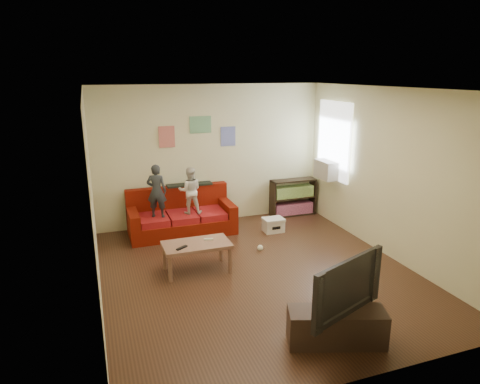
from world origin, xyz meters
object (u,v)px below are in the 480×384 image
object	(u,v)px
child_a	(157,191)
bookshelf	(293,199)
file_box	(273,225)
child_b	(190,191)
tv_stand	(336,327)
television	(339,284)
coffee_table	(197,247)
sofa	(181,217)

from	to	relation	value
child_a	bookshelf	size ratio (longest dim) A/B	1.00
bookshelf	file_box	distance (m)	1.12
file_box	child_a	bearing A→B (deg)	169.09
child_b	bookshelf	distance (m)	2.36
file_box	tv_stand	bearing A→B (deg)	-102.31
child_b	file_box	xyz separation A→B (m)	(1.49, -0.40, -0.70)
television	coffee_table	bearing A→B (deg)	92.39
sofa	television	world-z (taller)	television
sofa	television	bearing A→B (deg)	-77.26
sofa	coffee_table	distance (m)	1.71
child_a	tv_stand	xyz separation A→B (m)	(1.35, -3.80, -0.69)
child_b	television	size ratio (longest dim) A/B	0.76
file_box	tv_stand	xyz separation A→B (m)	(-0.74, -3.40, 0.07)
child_b	bookshelf	bearing A→B (deg)	-159.20
tv_stand	child_a	bearing A→B (deg)	128.48
child_b	bookshelf	size ratio (longest dim) A/B	0.90
file_box	tv_stand	distance (m)	3.48
bookshelf	television	xyz separation A→B (m)	(-1.53, -4.17, 0.39)
file_box	coffee_table	bearing A→B (deg)	-147.23
sofa	bookshelf	xyz separation A→B (m)	(2.42, 0.21, 0.06)
sofa	coffee_table	size ratio (longest dim) A/B	1.94
sofa	television	size ratio (longest dim) A/B	1.71
coffee_table	bookshelf	bearing A→B (deg)	36.90
file_box	television	size ratio (longest dim) A/B	0.34
sofa	bookshelf	bearing A→B (deg)	4.92
child_a	bookshelf	xyz separation A→B (m)	(2.87, 0.37, -0.55)
tv_stand	sofa	bearing A→B (deg)	121.68
sofa	tv_stand	size ratio (longest dim) A/B	1.81
child_b	coffee_table	world-z (taller)	child_b
bookshelf	television	size ratio (longest dim) A/B	0.84
television	file_box	bearing A→B (deg)	55.86
sofa	child_b	world-z (taller)	child_b
coffee_table	television	size ratio (longest dim) A/B	0.88
child_b	sofa	bearing A→B (deg)	-36.86
child_b	bookshelf	world-z (taller)	child_b
sofa	file_box	world-z (taller)	sofa
child_a	file_box	distance (m)	2.26
child_b	television	world-z (taller)	child_b
child_b	bookshelf	xyz separation A→B (m)	(2.27, 0.37, -0.50)
child_a	file_box	world-z (taller)	child_a
child_a	child_b	distance (m)	0.60
child_a	television	size ratio (longest dim) A/B	0.85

